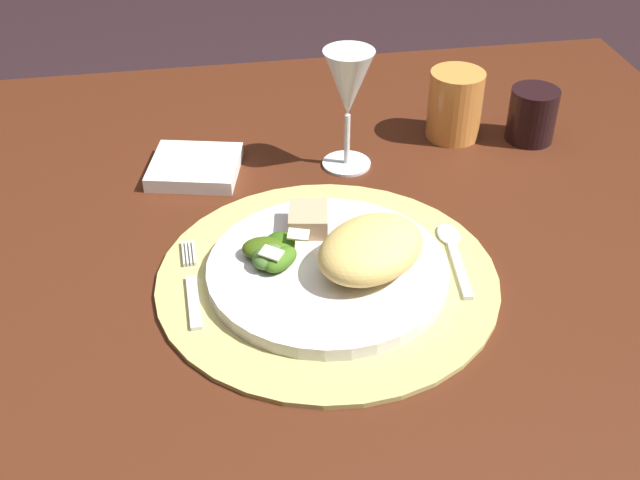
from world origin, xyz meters
name	(u,v)px	position (x,y,z in m)	size (l,w,h in m)	color
dining_table	(258,312)	(0.00, 0.00, 0.57)	(1.38, 0.98, 0.71)	#461F10
placemat	(327,278)	(0.07, -0.12, 0.71)	(0.39, 0.39, 0.01)	tan
dinner_plate	(328,271)	(0.07, -0.12, 0.72)	(0.27, 0.27, 0.02)	silver
pasta_serving	(371,249)	(0.12, -0.13, 0.76)	(0.13, 0.10, 0.05)	#E8C466
salad_greens	(273,252)	(0.01, -0.09, 0.74)	(0.08, 0.08, 0.03)	#3C6A18
bread_piece	(308,219)	(0.06, -0.04, 0.75)	(0.05, 0.05, 0.02)	tan
fork	(192,287)	(-0.08, -0.11, 0.72)	(0.02, 0.15, 0.00)	silver
spoon	(452,246)	(0.23, -0.09, 0.72)	(0.03, 0.14, 0.01)	silver
napkin	(195,167)	(-0.06, 0.14, 0.72)	(0.12, 0.11, 0.02)	white
wine_glass	(348,88)	(0.14, 0.13, 0.83)	(0.07, 0.07, 0.17)	silver
amber_tumbler	(455,105)	(0.31, 0.18, 0.76)	(0.08, 0.08, 0.10)	orange
dark_tumbler	(532,115)	(0.42, 0.16, 0.75)	(0.07, 0.07, 0.08)	black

